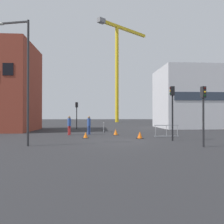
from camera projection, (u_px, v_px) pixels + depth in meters
ground at (119, 141)px, 16.94m from camera, size 160.00×160.00×0.00m
brick_building at (2, 88)px, 28.01m from camera, size 7.61×8.51×10.52m
office_block at (191, 98)px, 34.73m from camera, size 9.67×8.75×8.90m
construction_crane at (118, 58)px, 60.00m from camera, size 14.22×11.66×25.63m
streetlamp_tall at (24, 71)px, 14.57m from camera, size 2.17×0.65×8.02m
traffic_light_median at (172, 104)px, 17.41m from camera, size 0.37×0.24×4.14m
traffic_light_verge at (77, 111)px, 30.93m from camera, size 0.36×0.38×3.65m
traffic_light_island at (203, 106)px, 14.07m from camera, size 0.28×0.39×3.73m
pedestrian_walking at (69, 124)px, 22.23m from camera, size 0.34×0.34×1.85m
pedestrian_waiting at (89, 124)px, 22.78m from camera, size 0.34×0.34×1.83m
safety_barrier_mid_span at (104, 127)px, 25.94m from camera, size 0.15×1.88×1.08m
safety_barrier_left_run at (167, 131)px, 20.08m from camera, size 2.24×0.21×1.08m
traffic_cone_by_barrier at (140, 135)px, 19.00m from camera, size 0.59×0.59×0.59m
traffic_cone_orange at (116, 132)px, 22.21m from camera, size 0.56×0.56×0.57m
traffic_cone_striped at (86, 135)px, 19.40m from camera, size 0.51×0.51×0.51m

